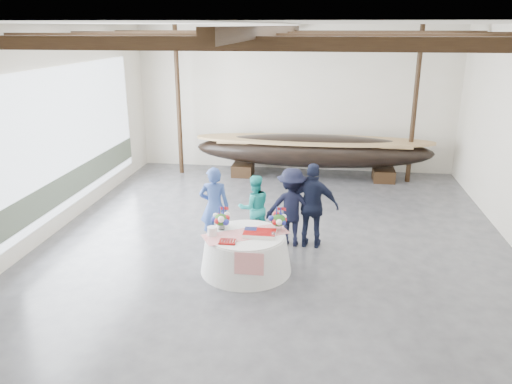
# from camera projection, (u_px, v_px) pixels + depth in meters

# --- Properties ---
(floor) EXTENTS (10.00, 12.00, 0.01)m
(floor) POSITION_uv_depth(u_px,v_px,m) (275.00, 243.00, 10.77)
(floor) COLOR #3D3D42
(floor) RESTS_ON ground
(wall_back) EXTENTS (10.00, 0.02, 4.50)m
(wall_back) POSITION_uv_depth(u_px,v_px,m) (295.00, 99.00, 15.70)
(wall_back) COLOR silver
(wall_back) RESTS_ON ground
(wall_front) EXTENTS (10.00, 0.02, 4.50)m
(wall_front) POSITION_uv_depth(u_px,v_px,m) (210.00, 288.00, 4.42)
(wall_front) COLOR silver
(wall_front) RESTS_ON ground
(wall_left) EXTENTS (0.02, 12.00, 4.50)m
(wall_left) POSITION_uv_depth(u_px,v_px,m) (45.00, 134.00, 10.71)
(wall_left) COLOR silver
(wall_left) RESTS_ON ground
(ceiling) EXTENTS (10.00, 12.00, 0.01)m
(ceiling) POSITION_uv_depth(u_px,v_px,m) (278.00, 23.00, 9.35)
(ceiling) COLOR white
(ceiling) RESTS_ON wall_back
(pavilion_structure) EXTENTS (9.80, 11.76, 4.50)m
(pavilion_structure) POSITION_uv_depth(u_px,v_px,m) (281.00, 49.00, 10.30)
(pavilion_structure) COLOR black
(pavilion_structure) RESTS_ON ground
(open_bay) EXTENTS (0.03, 7.00, 3.20)m
(open_bay) POSITION_uv_depth(u_px,v_px,m) (72.00, 143.00, 11.77)
(open_bay) COLOR silver
(open_bay) RESTS_ON ground
(longboat_display) EXTENTS (7.17, 1.43, 1.35)m
(longboat_display) POSITION_uv_depth(u_px,v_px,m) (313.00, 151.00, 15.13)
(longboat_display) COLOR black
(longboat_display) RESTS_ON ground
(banquet_table) EXTENTS (1.73, 1.73, 0.75)m
(banquet_table) POSITION_uv_depth(u_px,v_px,m) (246.00, 252.00, 9.47)
(banquet_table) COLOR silver
(banquet_table) RESTS_ON ground
(tabletop_items) EXTENTS (1.66, 1.27, 0.40)m
(tabletop_items) POSITION_uv_depth(u_px,v_px,m) (247.00, 224.00, 9.44)
(tabletop_items) COLOR red
(tabletop_items) RESTS_ON banquet_table
(guest_woman_blue) EXTENTS (0.67, 0.49, 1.71)m
(guest_woman_blue) POSITION_uv_depth(u_px,v_px,m) (214.00, 206.00, 10.46)
(guest_woman_blue) COLOR navy
(guest_woman_blue) RESTS_ON ground
(guest_woman_teal) EXTENTS (0.86, 0.78, 1.45)m
(guest_woman_teal) POSITION_uv_depth(u_px,v_px,m) (254.00, 208.00, 10.77)
(guest_woman_teal) COLOR teal
(guest_woman_teal) RESTS_ON ground
(guest_man_left) EXTENTS (1.11, 0.66, 1.69)m
(guest_man_left) POSITION_uv_depth(u_px,v_px,m) (292.00, 207.00, 10.45)
(guest_man_left) COLOR black
(guest_man_left) RESTS_ON ground
(guest_man_right) EXTENTS (1.10, 0.55, 1.82)m
(guest_man_right) POSITION_uv_depth(u_px,v_px,m) (313.00, 206.00, 10.34)
(guest_man_right) COLOR black
(guest_man_right) RESTS_ON ground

